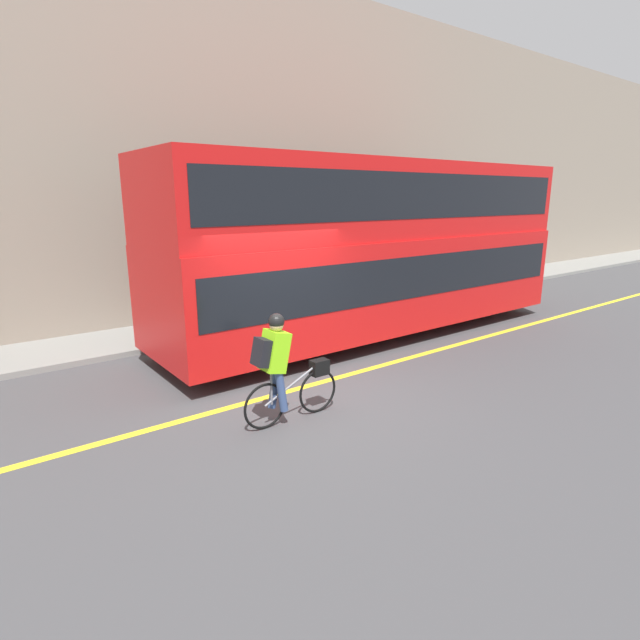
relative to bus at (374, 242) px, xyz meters
The scene contains 6 objects.
ground_plane 4.33m from the bus, 149.22° to the right, with size 80.00×80.00×0.00m, color #424244.
road_center_line 4.23m from the bus, 152.05° to the right, with size 50.00×0.14×0.01m, color yellow.
sidewalk_curb 4.63m from the bus, 141.44° to the left, with size 60.00×1.96×0.11m.
building_facade 5.37m from the bus, 131.16° to the left, with size 60.00×0.30×8.34m.
bus is the anchor object (origin of this frame).
cyclist_on_bike 5.04m from the bus, 147.35° to the right, with size 1.53×0.32×1.57m.
Camera 1 is at (-4.28, -6.06, 3.05)m, focal length 28.00 mm.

